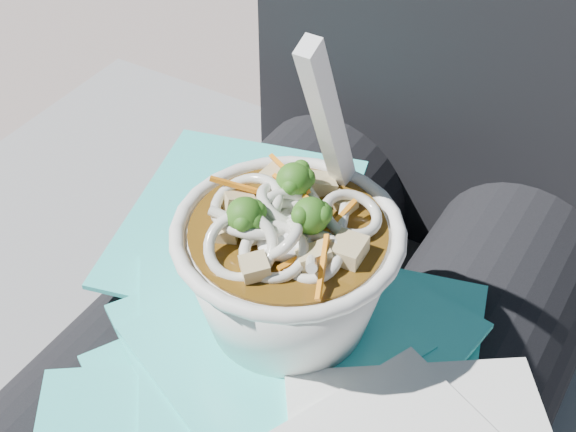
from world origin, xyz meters
The scene contains 4 objects.
lap centered at (0.00, 0.00, 0.51)m, with size 0.33×0.48×0.15m.
person_body centered at (0.00, 0.09, 0.54)m, with size 0.34×0.94×0.98m.
plastic_bag centered at (-0.01, -0.01, 0.59)m, with size 0.32×0.40×0.02m.
udon_bowl centered at (0.00, 0.00, 0.65)m, with size 0.16×0.16×0.19m.
Camera 1 is at (0.17, -0.29, 0.99)m, focal length 50.00 mm.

